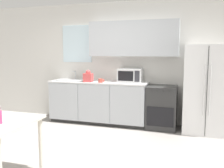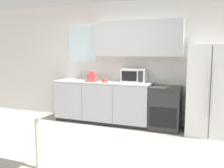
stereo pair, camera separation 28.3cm
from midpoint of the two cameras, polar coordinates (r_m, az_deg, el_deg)
The scene contains 9 objects.
ground_plane at distance 4.18m, azimuth -6.34°, elevation -14.99°, with size 12.00×12.00×0.00m, color gray.
wall_back at distance 5.70m, azimuth 3.58°, elevation 5.98°, with size 12.00×0.38×2.70m.
kitchen_counter at distance 5.63m, azimuth -0.68°, elevation -4.07°, with size 2.19×0.64×0.94m.
oven_range at distance 5.30m, azimuth 13.62°, elevation -5.35°, with size 0.61×0.63×0.89m.
refrigerator at distance 5.15m, azimuth 23.02°, elevation -1.32°, with size 0.83×0.72×1.73m.
kitchen_sink at distance 5.83m, azimuth -6.56°, elevation 1.03°, with size 0.67×0.44×0.21m.
microwave at distance 5.42m, azimuth 6.60°, elevation 1.95°, with size 0.51×0.37×0.29m.
coffee_mug at distance 5.32m, azimuth -0.24°, elevation 0.80°, with size 0.13×0.09×0.09m.
grocery_bag_0 at distance 5.47m, azimuth -3.07°, elevation 1.69°, with size 0.20×0.17×0.26m.
Camera 2 is at (1.94, -3.38, 1.58)m, focal length 40.00 mm.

